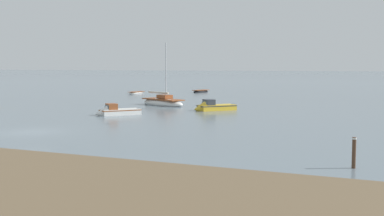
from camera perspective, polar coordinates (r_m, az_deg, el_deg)
name	(u,v)px	position (r m, az deg, el deg)	size (l,w,h in m)	color
ground_plane	(31,132)	(36.29, -18.45, -2.72)	(800.00, 800.00, 0.00)	slate
sailboat_moored_0	(163,102)	(57.68, -3.46, 0.66)	(7.18, 4.90, 7.76)	white
rowboat_moored_2	(201,91)	(85.77, 1.04, 1.98)	(2.32, 3.90, 0.58)	black
motorboat_moored_2	(211,108)	(50.91, 2.23, 0.00)	(4.30, 4.53, 1.77)	gold
rowboat_moored_4	(136,93)	(81.45, -6.61, 1.78)	(1.78, 3.53, 0.53)	white
motorboat_moored_3	(114,112)	(46.75, -9.23, -0.53)	(3.94, 4.37, 1.67)	white
mooring_post_near	(354,153)	(23.58, 18.57, -5.09)	(0.22, 0.22, 1.61)	#4B3323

